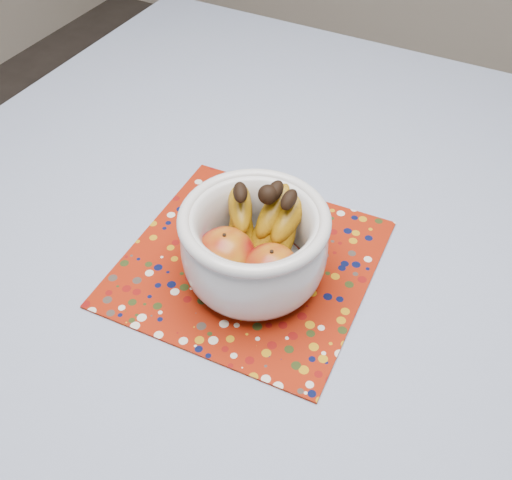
% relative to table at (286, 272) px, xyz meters
% --- Properties ---
extents(table, '(1.20, 1.20, 0.75)m').
position_rel_table_xyz_m(table, '(0.00, 0.00, 0.00)').
color(table, brown).
rests_on(table, ground).
extents(tablecloth, '(1.32, 1.32, 0.01)m').
position_rel_table_xyz_m(tablecloth, '(0.00, 0.00, 0.08)').
color(tablecloth, slate).
rests_on(tablecloth, table).
extents(placemat, '(0.36, 0.36, 0.00)m').
position_rel_table_xyz_m(placemat, '(-0.02, -0.08, 0.09)').
color(placemat, maroon).
rests_on(placemat, tablecloth).
extents(fruit_bowl, '(0.20, 0.21, 0.14)m').
position_rel_table_xyz_m(fruit_bowl, '(-0.00, -0.10, 0.16)').
color(fruit_bowl, silver).
rests_on(fruit_bowl, placemat).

